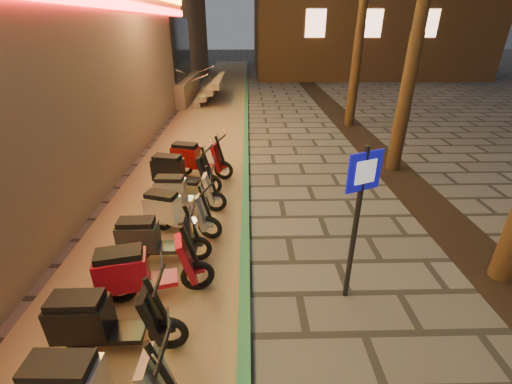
{
  "coord_description": "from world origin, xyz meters",
  "views": [
    {
      "loc": [
        -0.81,
        -2.63,
        4.02
      ],
      "look_at": [
        -0.68,
        3.06,
        1.2
      ],
      "focal_mm": 24.0,
      "sensor_mm": 36.0,
      "label": 1
    }
  ],
  "objects_px": {
    "scooter_11": "(195,158)",
    "scooter_7": "(153,238)",
    "scooter_5": "(102,321)",
    "scooter_8": "(174,211)",
    "scooter_10": "(179,172)",
    "scooter_6": "(141,271)",
    "pedestrian_sign": "(359,206)",
    "scooter_9": "(182,192)"
  },
  "relations": [
    {
      "from": "scooter_6",
      "to": "scooter_9",
      "type": "distance_m",
      "value": 2.88
    },
    {
      "from": "pedestrian_sign",
      "to": "scooter_6",
      "type": "xyz_separation_m",
      "value": [
        -3.27,
        0.01,
        -1.11
      ]
    },
    {
      "from": "scooter_6",
      "to": "scooter_10",
      "type": "height_order",
      "value": "scooter_10"
    },
    {
      "from": "scooter_9",
      "to": "scooter_5",
      "type": "bearing_deg",
      "value": -92.94
    },
    {
      "from": "scooter_7",
      "to": "scooter_8",
      "type": "relative_size",
      "value": 1.0
    },
    {
      "from": "scooter_5",
      "to": "scooter_8",
      "type": "xyz_separation_m",
      "value": [
        0.37,
        2.92,
        -0.02
      ]
    },
    {
      "from": "scooter_8",
      "to": "scooter_11",
      "type": "bearing_deg",
      "value": 107.11
    },
    {
      "from": "scooter_8",
      "to": "scooter_11",
      "type": "xyz_separation_m",
      "value": [
        0.03,
        2.99,
        0.04
      ]
    },
    {
      "from": "scooter_6",
      "to": "scooter_10",
      "type": "distance_m",
      "value": 3.94
    },
    {
      "from": "scooter_10",
      "to": "scooter_7",
      "type": "bearing_deg",
      "value": -76.28
    },
    {
      "from": "scooter_5",
      "to": "scooter_6",
      "type": "xyz_separation_m",
      "value": [
        0.24,
        0.97,
        0.02
      ]
    },
    {
      "from": "pedestrian_sign",
      "to": "scooter_7",
      "type": "distance_m",
      "value": 3.65
    },
    {
      "from": "pedestrian_sign",
      "to": "scooter_7",
      "type": "height_order",
      "value": "pedestrian_sign"
    },
    {
      "from": "scooter_6",
      "to": "scooter_11",
      "type": "xyz_separation_m",
      "value": [
        0.16,
        4.94,
        -0.0
      ]
    },
    {
      "from": "scooter_7",
      "to": "scooter_11",
      "type": "bearing_deg",
      "value": 85.76
    },
    {
      "from": "scooter_7",
      "to": "pedestrian_sign",
      "type": "bearing_deg",
      "value": -17.38
    },
    {
      "from": "scooter_5",
      "to": "scooter_9",
      "type": "bearing_deg",
      "value": 83.71
    },
    {
      "from": "scooter_10",
      "to": "scooter_9",
      "type": "bearing_deg",
      "value": -63.79
    },
    {
      "from": "scooter_6",
      "to": "scooter_10",
      "type": "xyz_separation_m",
      "value": [
        -0.12,
        3.94,
        0.01
      ]
    },
    {
      "from": "scooter_5",
      "to": "scooter_7",
      "type": "height_order",
      "value": "scooter_5"
    },
    {
      "from": "pedestrian_sign",
      "to": "scooter_8",
      "type": "bearing_deg",
      "value": 124.31
    },
    {
      "from": "pedestrian_sign",
      "to": "scooter_10",
      "type": "distance_m",
      "value": 5.32
    },
    {
      "from": "scooter_6",
      "to": "scooter_8",
      "type": "relative_size",
      "value": 1.09
    },
    {
      "from": "scooter_6",
      "to": "scooter_7",
      "type": "xyz_separation_m",
      "value": [
        -0.06,
        0.96,
        -0.04
      ]
    },
    {
      "from": "scooter_8",
      "to": "scooter_5",
      "type": "bearing_deg",
      "value": -79.58
    },
    {
      "from": "scooter_9",
      "to": "scooter_10",
      "type": "relative_size",
      "value": 0.9
    },
    {
      "from": "scooter_5",
      "to": "scooter_11",
      "type": "xyz_separation_m",
      "value": [
        0.4,
        5.91,
        0.02
      ]
    },
    {
      "from": "pedestrian_sign",
      "to": "scooter_6",
      "type": "relative_size",
      "value": 1.42
    },
    {
      "from": "pedestrian_sign",
      "to": "scooter_11",
      "type": "height_order",
      "value": "pedestrian_sign"
    },
    {
      "from": "pedestrian_sign",
      "to": "scooter_10",
      "type": "relative_size",
      "value": 1.4
    },
    {
      "from": "scooter_11",
      "to": "scooter_7",
      "type": "bearing_deg",
      "value": -77.48
    },
    {
      "from": "pedestrian_sign",
      "to": "scooter_8",
      "type": "height_order",
      "value": "pedestrian_sign"
    },
    {
      "from": "scooter_10",
      "to": "scooter_11",
      "type": "relative_size",
      "value": 1.02
    },
    {
      "from": "scooter_8",
      "to": "pedestrian_sign",
      "type": "bearing_deg",
      "value": -14.29
    },
    {
      "from": "scooter_11",
      "to": "scooter_8",
      "type": "bearing_deg",
      "value": -74.87
    },
    {
      "from": "scooter_7",
      "to": "scooter_8",
      "type": "height_order",
      "value": "scooter_8"
    },
    {
      "from": "scooter_9",
      "to": "pedestrian_sign",
      "type": "bearing_deg",
      "value": -40.1
    },
    {
      "from": "scooter_9",
      "to": "scooter_6",
      "type": "bearing_deg",
      "value": -90.09
    },
    {
      "from": "scooter_5",
      "to": "scooter_7",
      "type": "xyz_separation_m",
      "value": [
        0.18,
        1.94,
        -0.02
      ]
    },
    {
      "from": "scooter_8",
      "to": "scooter_9",
      "type": "bearing_deg",
      "value": 107.5
    },
    {
      "from": "scooter_5",
      "to": "scooter_7",
      "type": "relative_size",
      "value": 1.04
    },
    {
      "from": "scooter_7",
      "to": "scooter_9",
      "type": "height_order",
      "value": "scooter_7"
    }
  ]
}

